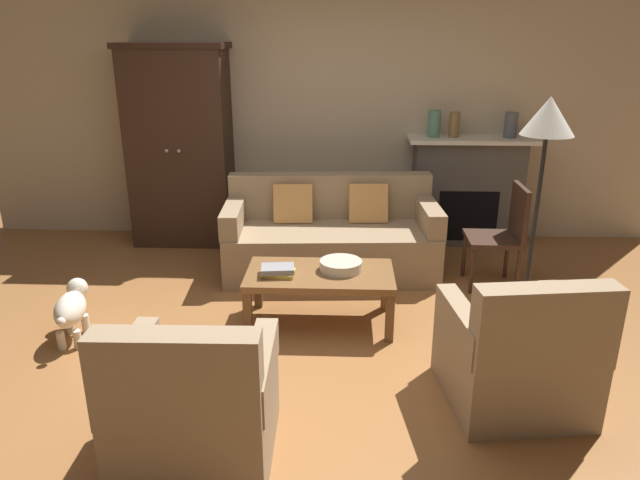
% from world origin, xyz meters
% --- Properties ---
extents(ground_plane, '(9.60, 9.60, 0.00)m').
position_xyz_m(ground_plane, '(0.00, 0.00, 0.00)').
color(ground_plane, '#9E6638').
extents(back_wall, '(7.20, 0.10, 2.80)m').
position_xyz_m(back_wall, '(0.00, 2.55, 1.40)').
color(back_wall, beige).
rests_on(back_wall, ground).
extents(fireplace, '(1.26, 0.48, 1.12)m').
position_xyz_m(fireplace, '(1.55, 2.30, 0.57)').
color(fireplace, '#4C4947').
rests_on(fireplace, ground).
extents(armoire, '(1.06, 0.57, 2.02)m').
position_xyz_m(armoire, '(-1.40, 2.22, 1.02)').
color(armoire, '#382319').
rests_on(armoire, ground).
extents(couch, '(1.96, 0.96, 0.86)m').
position_xyz_m(couch, '(0.16, 1.44, 0.32)').
color(couch, '#937A5B').
rests_on(couch, ground).
extents(coffee_table, '(1.10, 0.60, 0.42)m').
position_xyz_m(coffee_table, '(0.11, 0.38, 0.37)').
color(coffee_table, brown).
rests_on(coffee_table, ground).
extents(fruit_bowl, '(0.32, 0.32, 0.08)m').
position_xyz_m(fruit_bowl, '(0.26, 0.42, 0.46)').
color(fruit_bowl, beige).
rests_on(fruit_bowl, coffee_table).
extents(book_stack, '(0.26, 0.20, 0.07)m').
position_xyz_m(book_stack, '(-0.20, 0.31, 0.45)').
color(book_stack, gold).
rests_on(book_stack, coffee_table).
extents(mantel_vase_jade, '(0.13, 0.13, 0.27)m').
position_xyz_m(mantel_vase_jade, '(1.17, 2.28, 1.25)').
color(mantel_vase_jade, slate).
rests_on(mantel_vase_jade, fireplace).
extents(mantel_vase_bronze, '(0.11, 0.11, 0.25)m').
position_xyz_m(mantel_vase_bronze, '(1.37, 2.28, 1.24)').
color(mantel_vase_bronze, olive).
rests_on(mantel_vase_bronze, fireplace).
extents(mantel_vase_slate, '(0.13, 0.13, 0.25)m').
position_xyz_m(mantel_vase_slate, '(1.93, 2.28, 1.24)').
color(mantel_vase_slate, '#565B66').
rests_on(mantel_vase_slate, fireplace).
extents(armchair_near_left, '(0.79, 0.78, 0.88)m').
position_xyz_m(armchair_near_left, '(-0.45, -1.17, 0.32)').
color(armchair_near_left, '#997F60').
rests_on(armchair_near_left, ground).
extents(armchair_near_right, '(0.86, 0.86, 0.88)m').
position_xyz_m(armchair_near_right, '(1.30, -0.61, 0.32)').
color(armchair_near_right, '#997F60').
rests_on(armchair_near_right, ground).
extents(side_chair_wooden, '(0.45, 0.45, 0.90)m').
position_xyz_m(side_chair_wooden, '(1.65, 1.16, 0.51)').
color(side_chair_wooden, '#382319').
rests_on(side_chair_wooden, ground).
extents(floor_lamp, '(0.36, 0.36, 1.70)m').
position_xyz_m(floor_lamp, '(1.65, 0.41, 1.48)').
color(floor_lamp, black).
rests_on(floor_lamp, ground).
extents(dog, '(0.27, 0.57, 0.39)m').
position_xyz_m(dog, '(-1.66, 0.06, 0.25)').
color(dog, beige).
rests_on(dog, ground).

